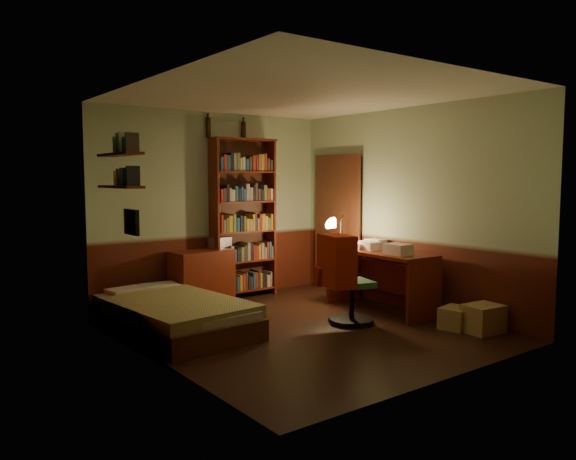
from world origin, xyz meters
TOP-DOWN VIEW (x-y plane):
  - floor at (0.00, 0.00)m, footprint 3.50×4.00m
  - ceiling at (0.00, 0.00)m, footprint 3.50×4.00m
  - wall_back at (0.00, 2.01)m, footprint 3.50×0.02m
  - wall_left at (-1.76, 0.00)m, footprint 0.02×4.00m
  - wall_right at (1.76, 0.00)m, footprint 0.02×4.00m
  - wall_front at (0.00, -2.01)m, footprint 3.50×0.02m
  - doorway at (1.72, 1.30)m, footprint 0.06×0.90m
  - door_trim at (1.69, 1.30)m, footprint 0.02×0.98m
  - bed at (-1.19, 0.83)m, footprint 1.21×2.12m
  - dresser at (-0.31, 1.76)m, footprint 0.86×0.49m
  - mini_stereo at (0.04, 1.89)m, footprint 0.30×0.25m
  - bookshelf at (0.40, 1.85)m, footprint 0.98×0.37m
  - bottle_left at (-0.08, 1.96)m, footprint 0.09×0.09m
  - bottle_right at (0.49, 1.96)m, footprint 0.07×0.07m
  - desk at (1.33, 0.05)m, footprint 0.65×1.46m
  - paper_stack at (1.60, 0.41)m, footprint 0.20×0.26m
  - desk_lamp at (1.27, 0.75)m, footprint 0.16×0.16m
  - office_chair at (0.62, -0.17)m, footprint 0.53×0.49m
  - red_jacket at (0.70, 0.03)m, footprint 0.45×0.57m
  - wall_shelf_lower at (-1.64, 1.10)m, footprint 0.20×0.90m
  - wall_shelf_upper at (-1.64, 1.10)m, footprint 0.20×0.90m
  - framed_picture at (-1.72, 0.60)m, footprint 0.04×0.32m
  - cardboard_box_a at (1.51, -1.32)m, footprint 0.44×0.37m
  - cardboard_box_b at (1.40, -1.04)m, footprint 0.39×0.34m

SIDE VIEW (x-z plane):
  - floor at x=0.00m, z-range -0.02..0.00m
  - cardboard_box_b at x=1.40m, z-range 0.00..0.24m
  - cardboard_box_a at x=1.51m, z-range 0.00..0.31m
  - bed at x=-1.19m, z-range 0.00..0.61m
  - dresser at x=-0.31m, z-range 0.00..0.73m
  - desk at x=1.33m, z-range 0.00..0.77m
  - office_chair at x=0.62m, z-range 0.00..0.89m
  - mini_stereo at x=0.04m, z-range 0.73..0.87m
  - paper_stack at x=1.60m, z-range 0.77..0.88m
  - doorway at x=1.72m, z-range 0.00..2.00m
  - door_trim at x=1.69m, z-range -0.04..2.04m
  - desk_lamp at x=1.27m, z-range 0.77..1.29m
  - bookshelf at x=0.40m, z-range 0.00..2.25m
  - red_jacket at x=0.70m, z-range 0.89..1.49m
  - framed_picture at x=-1.72m, z-range 1.12..1.38m
  - wall_back at x=0.00m, z-range 0.00..2.60m
  - wall_left at x=-1.76m, z-range 0.00..2.60m
  - wall_right at x=1.76m, z-range 0.00..2.60m
  - wall_front at x=0.00m, z-range 0.00..2.60m
  - wall_shelf_lower at x=-1.64m, z-range 1.59..1.61m
  - wall_shelf_upper at x=-1.64m, z-range 1.94..1.96m
  - bottle_right at x=0.49m, z-range 2.25..2.49m
  - bottle_left at x=-0.08m, z-range 2.25..2.51m
  - ceiling at x=0.00m, z-range 2.60..2.62m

